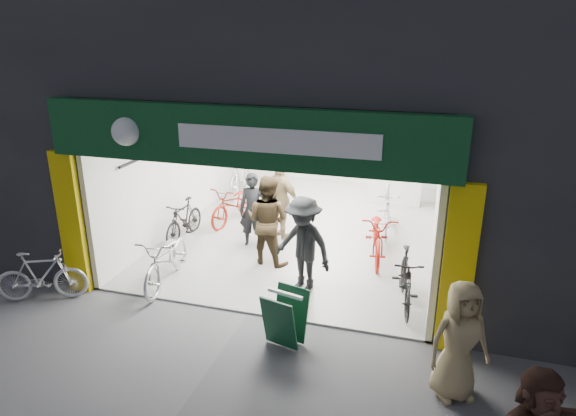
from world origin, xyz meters
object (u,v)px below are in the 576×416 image
at_px(bike_right_front, 406,280).
at_px(sandwich_board, 285,317).
at_px(parked_bike, 41,276).
at_px(bike_left_front, 167,259).
at_px(pedestrian_near, 459,341).

bearing_deg(bike_right_front, sandwich_board, -142.85).
bearing_deg(parked_bike, sandwich_board, -115.18).
distance_m(bike_left_front, parked_bike, 2.15).
height_order(bike_left_front, sandwich_board, bike_left_front).
height_order(bike_right_front, sandwich_board, bike_right_front).
xyz_separation_m(bike_right_front, pedestrian_near, (0.80, -2.13, 0.32)).
height_order(parked_bike, pedestrian_near, pedestrian_near).
height_order(bike_right_front, pedestrian_near, pedestrian_near).
height_order(bike_right_front, parked_bike, bike_right_front).
bearing_deg(pedestrian_near, bike_right_front, 84.90).
distance_m(bike_right_front, sandwich_board, 2.34).
bearing_deg(bike_right_front, pedestrian_near, -77.74).
relative_size(parked_bike, sandwich_board, 1.81).
xyz_separation_m(bike_right_front, sandwich_board, (-1.64, -1.67, -0.03)).
height_order(bike_left_front, parked_bike, bike_left_front).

